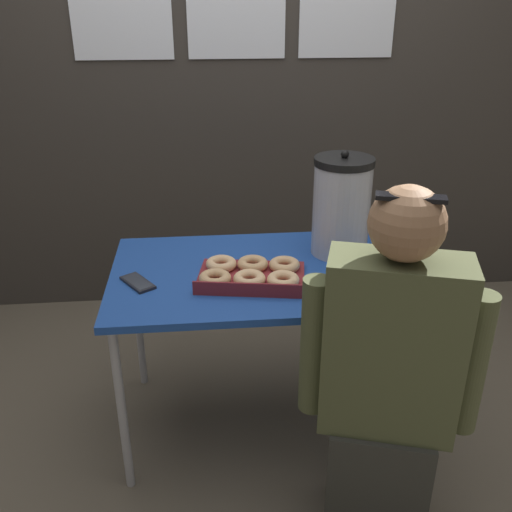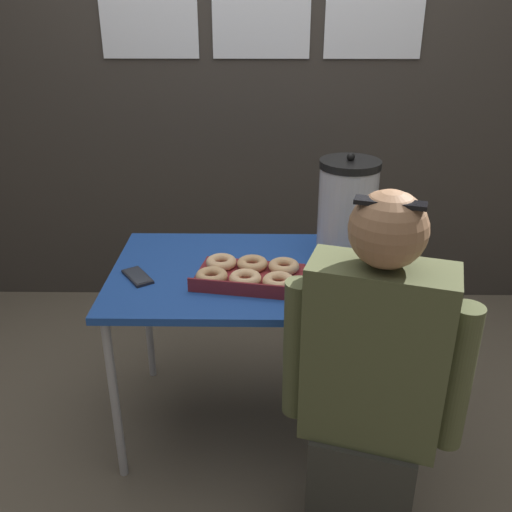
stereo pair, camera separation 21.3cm
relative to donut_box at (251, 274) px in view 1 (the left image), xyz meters
The scene contains 7 objects.
ground_plane 0.75m from the donut_box, 64.66° to the left, with size 12.00×12.00×0.00m, color brown.
back_wall 1.40m from the donut_box, 88.35° to the left, with size 6.00×0.11×2.74m.
folding_table 0.12m from the donut_box, 64.66° to the left, with size 1.12×0.71×0.72m.
donut_box is the anchor object (origin of this frame).
coffee_urn 0.46m from the donut_box, 29.38° to the left, with size 0.23×0.26×0.42m.
cell_phone 0.41m from the donut_box, behind, with size 0.14×0.16×0.01m.
person_seated 0.63m from the donut_box, 51.35° to the right, with size 0.53×0.31×1.22m.
Camera 1 is at (-0.20, -1.92, 1.68)m, focal length 40.00 mm.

